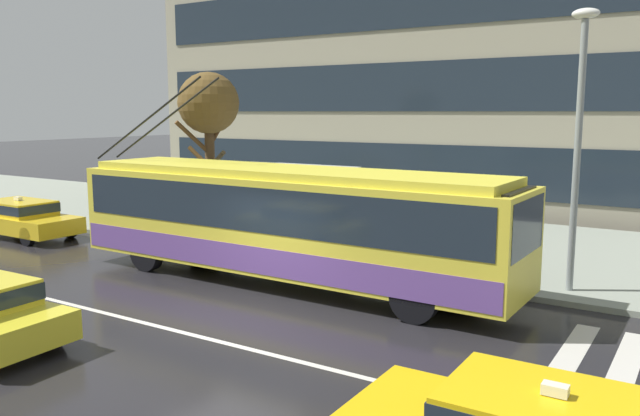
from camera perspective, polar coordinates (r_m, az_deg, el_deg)
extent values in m
plane|color=black|center=(13.83, -8.24, -9.67)|extent=(160.00, 160.00, 0.00)
cube|color=gray|center=(21.74, 8.31, -2.74)|extent=(80.00, 10.00, 0.14)
cube|color=beige|center=(12.20, 21.21, -12.69)|extent=(0.44, 4.40, 0.01)
cube|color=beige|center=(12.09, 25.50, -13.16)|extent=(0.44, 4.40, 0.01)
cube|color=silver|center=(12.99, -11.73, -10.97)|extent=(72.00, 0.14, 0.01)
cube|color=yellow|center=(16.09, -3.19, -1.22)|extent=(12.13, 2.71, 2.31)
cube|color=yellow|center=(15.92, -3.23, 3.24)|extent=(11.40, 2.45, 0.20)
cube|color=#1E2833|center=(16.01, -3.20, 0.41)|extent=(11.65, 2.73, 1.06)
cube|color=#6D4996|center=(16.23, -3.17, -3.79)|extent=(12.01, 2.74, 0.65)
cube|color=#1E2833|center=(13.42, 17.95, -1.60)|extent=(0.15, 2.23, 1.16)
cube|color=black|center=(13.37, 17.45, 0.96)|extent=(0.19, 1.92, 0.28)
cylinder|color=black|center=(19.14, -13.79, 7.64)|extent=(4.30, 0.12, 2.34)
cylinder|color=black|center=(18.67, -15.36, 7.56)|extent=(4.30, 0.12, 2.34)
cylinder|color=black|center=(15.34, 11.95, -5.91)|extent=(1.04, 0.32, 1.04)
cylinder|color=black|center=(13.35, 8.46, -8.00)|extent=(1.04, 0.32, 1.04)
cylinder|color=black|center=(19.57, -10.41, -2.71)|extent=(1.04, 0.32, 1.04)
cylinder|color=black|center=(18.05, -15.28, -3.83)|extent=(1.04, 0.32, 1.04)
cube|color=yellow|center=(7.75, 20.20, -17.11)|extent=(2.34, 1.58, 0.48)
cube|color=#1E2833|center=(7.74, 20.21, -16.95)|extent=(2.38, 1.60, 0.31)
cube|color=silver|center=(7.62, 20.32, -15.00)|extent=(0.28, 0.16, 0.12)
cylinder|color=black|center=(9.15, 10.75, -17.51)|extent=(0.62, 0.20, 0.62)
cylinder|color=black|center=(13.09, -22.95, -9.92)|extent=(0.63, 0.22, 0.62)
cube|color=yellow|center=(24.39, -25.08, -1.18)|extent=(4.53, 1.84, 0.55)
cube|color=yellow|center=(24.46, -25.38, 0.05)|extent=(2.45, 1.57, 0.48)
cube|color=#1E2833|center=(24.46, -25.39, 0.10)|extent=(2.50, 1.59, 0.31)
cube|color=silver|center=(24.42, -25.43, 0.77)|extent=(0.28, 0.16, 0.12)
cylinder|color=black|center=(23.63, -21.48, -1.74)|extent=(0.62, 0.21, 0.62)
cylinder|color=black|center=(22.76, -24.73, -2.32)|extent=(0.62, 0.21, 0.62)
cylinder|color=black|center=(26.08, -25.33, -1.05)|extent=(0.62, 0.21, 0.62)
cylinder|color=gray|center=(18.30, 0.68, -0.70)|extent=(0.08, 0.08, 2.43)
cylinder|color=gray|center=(20.58, -8.62, 0.25)|extent=(0.08, 0.08, 2.43)
cylinder|color=gray|center=(19.64, 3.07, -0.07)|extent=(0.08, 0.08, 2.43)
cylinder|color=gray|center=(21.78, -5.93, 0.76)|extent=(0.08, 0.08, 2.43)
cube|color=#99ADB2|center=(20.64, -1.66, 0.50)|extent=(3.71, 0.04, 1.94)
cube|color=#B2B2B7|center=(19.86, -2.94, 3.67)|extent=(4.20, 1.87, 0.08)
cube|color=brown|center=(20.45, -2.26, -1.88)|extent=(2.73, 0.36, 0.08)
cylinder|color=black|center=(18.74, 1.89, -2.93)|extent=(0.14, 0.14, 0.85)
cylinder|color=black|center=(18.61, 2.15, -3.01)|extent=(0.14, 0.14, 0.85)
cylinder|color=#2F2C29|center=(18.55, 2.03, -0.82)|extent=(0.49, 0.49, 0.57)
sphere|color=tan|center=(18.49, 2.03, 0.37)|extent=(0.21, 0.21, 0.21)
cylinder|color=#212347|center=(17.05, 11.08, -4.26)|extent=(0.14, 0.14, 0.85)
cylinder|color=#212347|center=(17.06, 11.62, -4.27)|extent=(0.14, 0.14, 0.85)
cylinder|color=#8C835C|center=(16.91, 11.42, -1.85)|extent=(0.48, 0.48, 0.62)
sphere|color=tan|center=(16.84, 11.47, -0.43)|extent=(0.23, 0.23, 0.23)
cone|color=#36844F|center=(16.81, 11.90, 0.55)|extent=(1.27, 1.27, 0.30)
cylinder|color=#333333|center=(16.89, 11.85, -1.26)|extent=(0.02, 0.02, 0.78)
cylinder|color=navy|center=(20.90, -8.66, -1.81)|extent=(0.14, 0.14, 0.85)
cylinder|color=navy|center=(20.83, -8.27, -1.84)|extent=(0.14, 0.14, 0.85)
cylinder|color=#94855A|center=(20.75, -8.51, 0.10)|extent=(0.44, 0.44, 0.57)
sphere|color=#D2AA91|center=(20.70, -8.53, 1.16)|extent=(0.20, 0.20, 0.20)
cylinder|color=navy|center=(17.92, 14.30, -3.66)|extent=(0.14, 0.14, 0.90)
cylinder|color=navy|center=(18.06, 14.54, -3.58)|extent=(0.14, 0.14, 0.90)
cylinder|color=maroon|center=(17.85, 14.51, -1.22)|extent=(0.42, 0.42, 0.63)
sphere|color=tan|center=(17.78, 14.56, 0.12)|extent=(0.21, 0.21, 0.21)
cylinder|color=gray|center=(15.77, 22.03, 4.10)|extent=(0.16, 0.16, 6.21)
ellipsoid|color=silver|center=(15.88, 22.71, 15.78)|extent=(0.60, 0.32, 0.24)
cylinder|color=brown|center=(22.25, -9.79, 2.71)|extent=(0.33, 0.33, 3.87)
cylinder|color=brown|center=(22.42, -10.73, 4.46)|extent=(0.94, 0.30, 0.81)
cylinder|color=brown|center=(21.96, -11.29, 6.17)|extent=(0.70, 1.18, 1.19)
cylinder|color=brown|center=(21.86, -9.23, 4.27)|extent=(0.91, 0.36, 0.68)
cylinder|color=#52361D|center=(22.56, -9.05, 6.97)|extent=(0.21, 1.16, 1.18)
sphere|color=brown|center=(22.14, -9.96, 9.25)|extent=(2.08, 2.08, 2.08)
cube|color=#9F987E|center=(34.09, 9.37, 15.84)|extent=(24.85, 11.54, 17.32)
cube|color=#1E2833|center=(28.67, 4.52, 3.77)|extent=(23.36, 0.06, 2.08)
cube|color=#1E2833|center=(28.58, 4.60, 10.71)|extent=(23.36, 0.06, 2.08)
cube|color=#1E2833|center=(28.92, 4.69, 17.58)|extent=(23.36, 0.06, 2.08)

